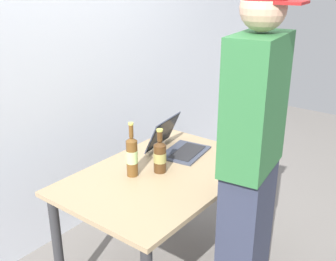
# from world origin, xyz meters

# --- Properties ---
(desk) EXTENTS (1.21, 0.80, 0.75)m
(desk) POSITION_xyz_m (0.00, 0.00, 0.64)
(desk) COLOR #9E8460
(desk) RESTS_ON ground
(laptop) EXTENTS (0.37, 0.38, 0.22)m
(laptop) POSITION_xyz_m (0.30, 0.12, 0.80)
(laptop) COLOR #383D4C
(laptop) RESTS_ON desk
(beer_bottle_brown) EXTENTS (0.08, 0.08, 0.27)m
(beer_bottle_brown) POSITION_xyz_m (-0.00, 0.02, 0.85)
(beer_bottle_brown) COLOR #472B14
(beer_bottle_brown) RESTS_ON desk
(beer_bottle_amber) EXTENTS (0.07, 0.07, 0.33)m
(beer_bottle_amber) POSITION_xyz_m (-0.14, 0.11, 0.88)
(beer_bottle_amber) COLOR brown
(beer_bottle_amber) RESTS_ON desk
(person_figure) EXTENTS (0.43, 0.31, 1.85)m
(person_figure) POSITION_xyz_m (-0.02, -0.57, 0.95)
(person_figure) COLOR #2D3347
(person_figure) RESTS_ON ground
(back_wall) EXTENTS (6.00, 0.10, 2.60)m
(back_wall) POSITION_xyz_m (0.00, 0.92, 1.30)
(back_wall) COLOR silver
(back_wall) RESTS_ON ground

